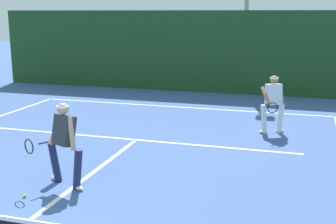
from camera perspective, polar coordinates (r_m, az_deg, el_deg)
court_line_baseline_far at (r=15.80m, az=1.49°, el=0.64°), size 10.42×0.10×0.01m
court_line_service at (r=11.81m, az=-4.09°, el=-3.57°), size 8.50×0.10×0.01m
court_line_centre at (r=8.95m, az=-11.76°, el=-9.22°), size 0.10×6.40×0.01m
player_near at (r=8.74m, az=-13.20°, el=-3.60°), size 1.14×0.81×1.64m
player_far at (r=12.57m, az=13.31°, el=1.28°), size 0.74×0.96×1.62m
tennis_ball at (r=8.65m, az=-17.90°, el=-10.18°), size 0.07×0.07×0.07m
back_fence_windscreen at (r=18.67m, az=4.18°, el=7.70°), size 18.34×0.12×3.37m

